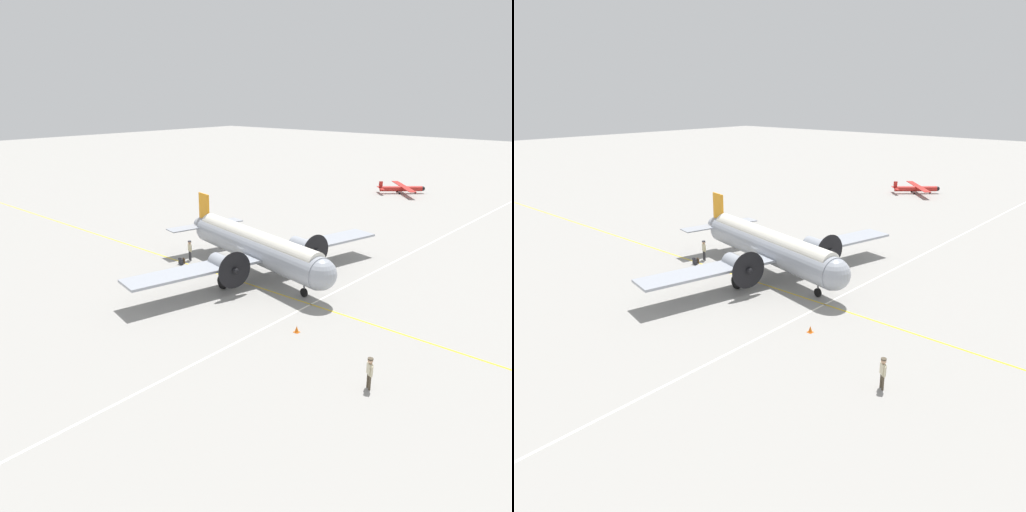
# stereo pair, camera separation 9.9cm
# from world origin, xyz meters

# --- Properties ---
(ground_plane) EXTENTS (300.00, 300.00, 0.00)m
(ground_plane) POSITION_xyz_m (0.00, 0.00, 0.00)
(ground_plane) COLOR gray
(apron_line_eastwest) EXTENTS (120.00, 0.16, 0.01)m
(apron_line_eastwest) POSITION_xyz_m (0.00, 2.20, 0.00)
(apron_line_eastwest) COLOR gold
(apron_line_eastwest) RESTS_ON ground_plane
(apron_line_northsouth) EXTENTS (0.16, 120.00, 0.01)m
(apron_line_northsouth) POSITION_xyz_m (-7.39, 0.00, 0.00)
(apron_line_northsouth) COLOR silver
(apron_line_northsouth) RESTS_ON ground_plane
(airliner_main) EXTENTS (18.90, 24.32, 5.68)m
(airliner_main) POSITION_xyz_m (-0.39, 0.09, 2.49)
(airliner_main) COLOR #9399A3
(airliner_main) RESTS_ON ground_plane
(crew_foreground) EXTENTS (0.50, 0.42, 1.80)m
(crew_foreground) POSITION_xyz_m (-16.14, 9.21, 1.13)
(crew_foreground) COLOR #473D2D
(crew_foreground) RESTS_ON ground_plane
(passenger_boarding) EXTENTS (0.62, 0.39, 1.89)m
(passenger_boarding) POSITION_xyz_m (7.08, 1.30, 1.18)
(passenger_boarding) COLOR #2D2D33
(passenger_boarding) RESTS_ON ground_plane
(suitcase_near_door) EXTENTS (0.34, 0.12, 0.51)m
(suitcase_near_door) POSITION_xyz_m (6.88, 2.29, 0.24)
(suitcase_near_door) COLOR #47331E
(suitcase_near_door) RESTS_ON ground_plane
(suitcase_upright_spare) EXTENTS (0.50, 0.18, 0.62)m
(suitcase_upright_spare) POSITION_xyz_m (6.79, 2.68, 0.29)
(suitcase_upright_spare) COLOR #232328
(suitcase_upright_spare) RESTS_ON ground_plane
(light_aircraft_distant) EXTENTS (7.57, 7.92, 1.91)m
(light_aircraft_distant) POSITION_xyz_m (7.33, -42.60, 0.80)
(light_aircraft_distant) COLOR #B2231E
(light_aircraft_distant) RESTS_ON ground_plane
(traffic_cone) EXTENTS (0.34, 0.34, 0.45)m
(traffic_cone) POSITION_xyz_m (-9.36, 6.52, 0.21)
(traffic_cone) COLOR orange
(traffic_cone) RESTS_ON ground_plane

